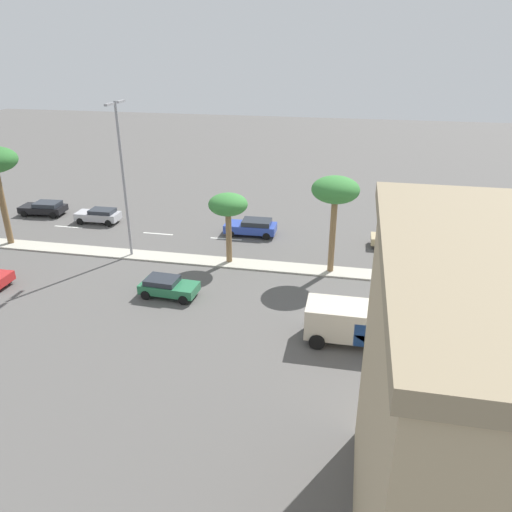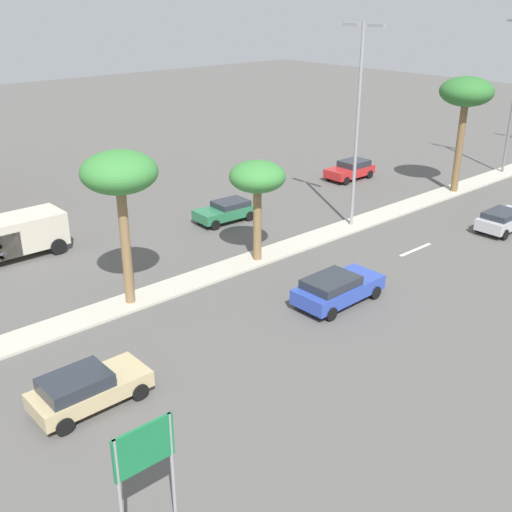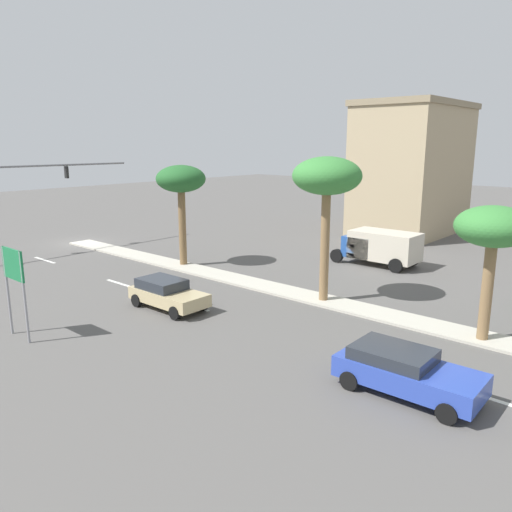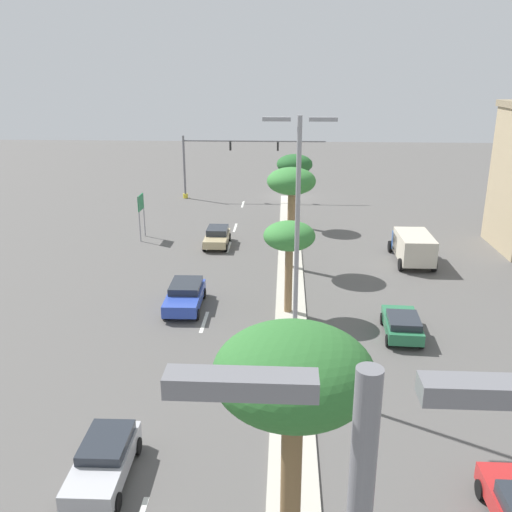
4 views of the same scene
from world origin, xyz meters
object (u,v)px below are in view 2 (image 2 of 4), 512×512
Objects in this scene: street_lamp_rear at (358,115)px; sedan_silver_right at (504,219)px; palm_tree_mid at (257,179)px; sedan_green_mid at (226,211)px; sedan_red_center at (351,169)px; sedan_tan_leading at (87,388)px; palm_tree_inboard at (119,176)px; sedan_blue_trailing at (337,288)px; palm_tree_leading at (466,95)px; directional_road_sign at (145,459)px; box_truck at (15,235)px.

street_lamp_rear is 2.89× the size of sedan_silver_right.
palm_tree_mid is 1.38× the size of sedan_green_mid.
sedan_red_center is 31.96m from sedan_tan_leading.
palm_tree_inboard is at bearing -106.49° from sedan_silver_right.
street_lamp_rear reaches higher than palm_tree_inboard.
sedan_red_center is 0.87× the size of sedan_blue_trailing.
palm_tree_mid is at bearing -114.12° from sedan_silver_right.
palm_tree_leading is 1.78× the size of sedan_blue_trailing.
sedan_green_mid is (-6.10, 2.71, -3.89)m from palm_tree_mid.
street_lamp_rear is (-12.49, 22.55, 4.15)m from directional_road_sign.
sedan_red_center is 1.02× the size of sedan_green_mid.
street_lamp_rear reaches higher than box_truck.
palm_tree_leading is at bearing 88.65° from street_lamp_rear.
sedan_blue_trailing is (-6.06, 14.02, -2.00)m from directional_road_sign.
palm_tree_mid is at bearing 46.03° from box_truck.
box_truck is (-9.06, -1.72, -4.91)m from palm_tree_inboard.
sedan_blue_trailing reaches higher than sedan_red_center.
palm_tree_inboard reaches higher than sedan_red_center.
palm_tree_inboard is at bearing -89.61° from street_lamp_rear.
sedan_silver_right is 1.04× the size of sedan_green_mid.
sedan_silver_right is at bearing 88.55° from sedan_tan_leading.
street_lamp_rear is 11.08m from sedan_silver_right.
box_truck is at bearing -123.18° from sedan_silver_right.
palm_tree_mid is (-12.24, 14.51, 1.83)m from directional_road_sign.
palm_tree_leading is 11.13m from street_lamp_rear.
sedan_blue_trailing is at bearing -53.01° from street_lamp_rear.
sedan_red_center is at bearing 122.54° from directional_road_sign.
palm_tree_mid reaches higher than sedan_red_center.
palm_tree_leading is 18.64m from sedan_green_mid.
sedan_blue_trailing reaches higher than sedan_tan_leading.
sedan_blue_trailing reaches higher than sedan_green_mid.
sedan_silver_right is (0.69, 27.37, -0.01)m from sedan_tan_leading.
sedan_red_center is at bearing 85.85° from box_truck.
palm_tree_mid reaches higher than directional_road_sign.
directional_road_sign is at bearing -49.84° from palm_tree_mid.
sedan_red_center is (-7.35, -2.99, -6.24)m from palm_tree_leading.
sedan_blue_trailing is at bearing -72.59° from palm_tree_leading.
sedan_tan_leading is (5.98, -21.04, -6.17)m from street_lamp_rear.
palm_tree_mid is at bearing -90.06° from palm_tree_leading.
palm_tree_mid is 1.19× the size of sedan_blue_trailing.
street_lamp_rear reaches higher than sedan_tan_leading.
sedan_tan_leading is at bearing -53.01° from sedan_green_mid.
sedan_silver_right is at bearing 43.48° from street_lamp_rear.
street_lamp_rear is at bearing 118.98° from directional_road_sign.
directional_road_sign is 19.07m from palm_tree_mid.
directional_road_sign is 0.47× the size of palm_tree_leading.
palm_tree_inboard is 1.57× the size of sedan_blue_trailing.
palm_tree_leading reaches higher than box_truck.
palm_tree_mid is at bearing 113.82° from sedan_tan_leading.
palm_tree_inboard is at bearing -90.99° from palm_tree_mid.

